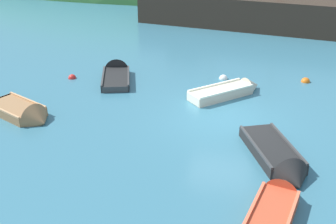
{
  "coord_description": "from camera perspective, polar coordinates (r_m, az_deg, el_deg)",
  "views": [
    {
      "loc": [
        0.86,
        -14.52,
        7.23
      ],
      "look_at": [
        -2.05,
        -0.58,
        0.36
      ],
      "focal_mm": 44.85,
      "sensor_mm": 36.0,
      "label": 1
    }
  ],
  "objects": [
    {
      "name": "rowboat_far",
      "position": [
        17.13,
        -19.01,
        -0.28
      ],
      "size": [
        3.23,
        2.43,
        1.21
      ],
      "rotation": [
        0.0,
        0.0,
        5.83
      ],
      "color": "#9E7047",
      "rests_on": "ground"
    },
    {
      "name": "sailing_ship",
      "position": [
        30.26,
        9.62,
        13.13
      ],
      "size": [
        16.64,
        6.38,
        11.88
      ],
      "rotation": [
        0.0,
        0.0,
        -0.16
      ],
      "color": "#38281E",
      "rests_on": "ground"
    },
    {
      "name": "rowboat_outer_left",
      "position": [
        18.35,
        8.31,
        2.73
      ],
      "size": [
        3.22,
        3.07,
        0.91
      ],
      "rotation": [
        0.0,
        0.0,
        0.75
      ],
      "color": "beige",
      "rests_on": "ground"
    },
    {
      "name": "buoy_white",
      "position": [
        20.15,
        7.52,
        4.5
      ],
      "size": [
        0.41,
        0.41,
        0.41
      ],
      "primitive_type": "sphere",
      "color": "white",
      "rests_on": "ground"
    },
    {
      "name": "buoy_orange",
      "position": [
        20.64,
        18.17,
        3.92
      ],
      "size": [
        0.41,
        0.41,
        0.41
      ],
      "primitive_type": "sphere",
      "color": "orange",
      "rests_on": "ground"
    },
    {
      "name": "rowboat_outer_right",
      "position": [
        13.74,
        14.77,
        -6.38
      ],
      "size": [
        2.41,
        3.66,
        1.15
      ],
      "rotation": [
        0.0,
        0.0,
        5.1
      ],
      "color": "black",
      "rests_on": "ground"
    },
    {
      "name": "ground_plane",
      "position": [
        16.24,
        7.53,
        -0.92
      ],
      "size": [
        120.0,
        120.0,
        0.0
      ],
      "primitive_type": "plane",
      "color": "teal"
    },
    {
      "name": "rowboat_center",
      "position": [
        11.53,
        14.01,
        -13.27
      ],
      "size": [
        1.9,
        3.9,
        0.98
      ],
      "rotation": [
        0.0,
        0.0,
        1.32
      ],
      "color": "#C64C2D",
      "rests_on": "ground"
    },
    {
      "name": "rowboat_near_dock",
      "position": [
        20.3,
        -7.04,
        4.95
      ],
      "size": [
        2.1,
        3.44,
        1.19
      ],
      "rotation": [
        0.0,
        0.0,
        1.86
      ],
      "color": "black",
      "rests_on": "ground"
    },
    {
      "name": "buoy_red",
      "position": [
        20.57,
        -12.88,
        4.5
      ],
      "size": [
        0.38,
        0.38,
        0.38
      ],
      "primitive_type": "sphere",
      "color": "red",
      "rests_on": "ground"
    }
  ]
}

